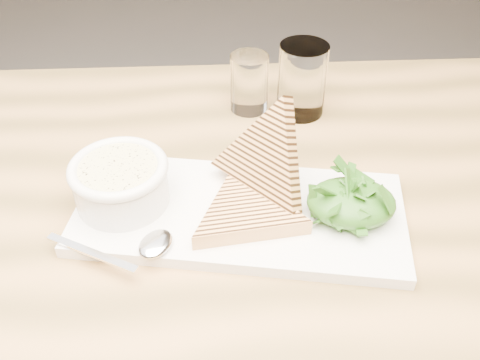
{
  "coord_description": "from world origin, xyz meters",
  "views": [
    {
      "loc": [
        0.06,
        -0.36,
        1.26
      ],
      "look_at": [
        0.05,
        0.18,
        0.81
      ],
      "focal_mm": 40.0,
      "sensor_mm": 36.0,
      "label": 1
    }
  ],
  "objects_px": {
    "soup_bowl": "(121,187)",
    "glass_far": "(302,80)",
    "glass_near": "(249,83)",
    "table_top": "(295,220)",
    "platter": "(240,213)"
  },
  "relations": [
    {
      "from": "soup_bowl",
      "to": "glass_far",
      "type": "distance_m",
      "value": 0.36
    },
    {
      "from": "soup_bowl",
      "to": "glass_far",
      "type": "bearing_deg",
      "value": 44.43
    },
    {
      "from": "platter",
      "to": "glass_far",
      "type": "height_order",
      "value": "glass_far"
    },
    {
      "from": "glass_near",
      "to": "soup_bowl",
      "type": "bearing_deg",
      "value": -122.93
    },
    {
      "from": "table_top",
      "to": "soup_bowl",
      "type": "height_order",
      "value": "soup_bowl"
    },
    {
      "from": "glass_near",
      "to": "glass_far",
      "type": "height_order",
      "value": "glass_far"
    },
    {
      "from": "glass_far",
      "to": "soup_bowl",
      "type": "bearing_deg",
      "value": -135.57
    },
    {
      "from": "soup_bowl",
      "to": "glass_near",
      "type": "bearing_deg",
      "value": 57.07
    },
    {
      "from": "table_top",
      "to": "soup_bowl",
      "type": "xyz_separation_m",
      "value": [
        -0.23,
        -0.0,
        0.06
      ]
    },
    {
      "from": "glass_near",
      "to": "glass_far",
      "type": "bearing_deg",
      "value": -6.47
    },
    {
      "from": "table_top",
      "to": "glass_near",
      "type": "relative_size",
      "value": 12.91
    },
    {
      "from": "table_top",
      "to": "glass_near",
      "type": "xyz_separation_m",
      "value": [
        -0.06,
        0.26,
        0.07
      ]
    },
    {
      "from": "table_top",
      "to": "platter",
      "type": "distance_m",
      "value": 0.08
    },
    {
      "from": "soup_bowl",
      "to": "glass_far",
      "type": "relative_size",
      "value": 1.01
    },
    {
      "from": "platter",
      "to": "glass_far",
      "type": "xyz_separation_m",
      "value": [
        0.1,
        0.27,
        0.05
      ]
    }
  ]
}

